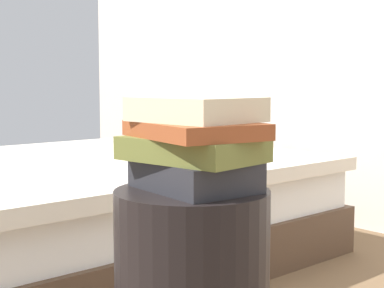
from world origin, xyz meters
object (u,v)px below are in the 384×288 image
at_px(book_olive, 191,149).
at_px(book_cream, 197,109).
at_px(book_rust, 194,130).
at_px(book_charcoal, 196,175).
at_px(bed, 91,208).

height_order(book_olive, book_cream, book_cream).
bearing_deg(book_cream, book_rust, -64.13).
xyz_separation_m(book_olive, book_cream, (0.00, 0.01, 0.08)).
bearing_deg(book_charcoal, book_cream, 130.34).
bearing_deg(book_rust, book_cream, 129.93).
bearing_deg(book_rust, book_olive, -162.81).
distance_m(book_charcoal, book_rust, 0.10).
bearing_deg(bed, book_charcoal, -22.61).
xyz_separation_m(bed, book_rust, (1.36, -0.56, 0.47)).
distance_m(bed, book_cream, 1.55).
bearing_deg(bed, book_olive, -23.03).
relative_size(bed, book_cream, 8.40).
bearing_deg(book_cream, book_olive, -107.22).
xyz_separation_m(book_charcoal, book_olive, (-0.01, -0.01, 0.06)).
xyz_separation_m(bed, book_olive, (1.35, -0.56, 0.43)).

